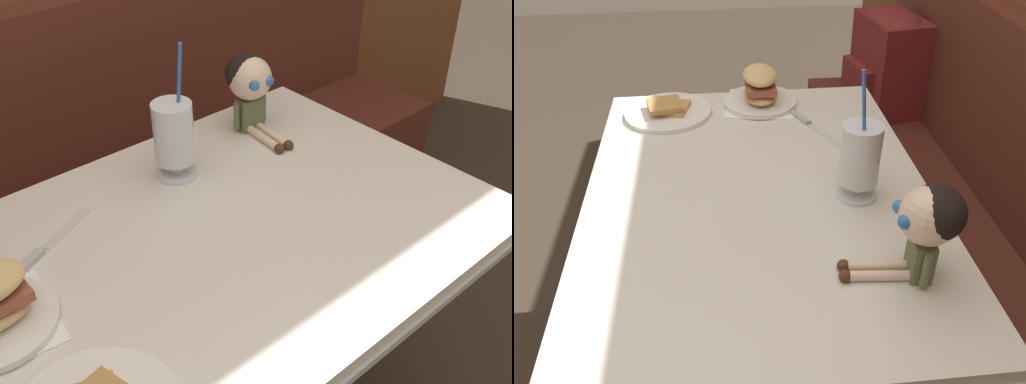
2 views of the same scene
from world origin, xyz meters
TOP-DOWN VIEW (x-y plane):
  - booth_bench at (0.00, 0.81)m, footprint 2.60×0.48m
  - diner_table at (0.00, 0.18)m, footprint 1.11×0.81m
  - milkshake_glass at (0.05, 0.40)m, footprint 0.10×0.10m
  - butter_knife at (-0.31, 0.35)m, footprint 0.22×0.12m
  - seated_doll at (0.32, 0.46)m, footprint 0.12×0.22m

SIDE VIEW (x-z plane):
  - booth_bench at x=0.00m, z-range -0.17..0.83m
  - diner_table at x=0.00m, z-range 0.17..0.91m
  - butter_knife at x=-0.31m, z-range 0.74..0.75m
  - milkshake_glass at x=0.05m, z-range 0.68..1.00m
  - seated_doll at x=0.32m, z-range 0.77..0.97m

